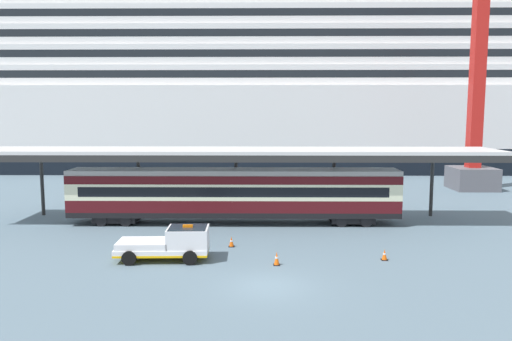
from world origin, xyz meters
TOP-DOWN VIEW (x-y plane):
  - ground_plane at (0.00, 0.00)m, footprint 400.00×400.00m
  - cruise_ship at (-12.42, 55.15)m, footprint 120.21×27.30m
  - platform_canopy at (-2.42, 13.87)m, footprint 39.36×5.41m
  - train_carriage at (-2.42, 13.45)m, footprint 24.48×2.81m
  - service_truck at (-5.46, 4.24)m, footprint 5.26×2.39m
  - traffic_cone_near at (-2.23, 6.96)m, footprint 0.36×0.36m
  - traffic_cone_mid at (6.62, 4.28)m, footprint 0.36×0.36m
  - traffic_cone_far at (0.48, 3.28)m, footprint 0.36×0.36m
  - dockside_crane at (23.05, 30.17)m, footprint 11.94×4.40m

SIDE VIEW (x-z plane):
  - ground_plane at x=0.00m, z-range 0.00..0.00m
  - traffic_cone_mid at x=6.62m, z-range -0.01..0.62m
  - traffic_cone_near at x=-2.23m, z-range -0.01..0.63m
  - traffic_cone_far at x=0.48m, z-range -0.01..0.75m
  - service_truck at x=-5.46m, z-range -0.02..2.00m
  - train_carriage at x=-2.42m, z-range 0.26..4.37m
  - platform_canopy at x=-2.42m, z-range 2.55..8.13m
  - cruise_ship at x=-12.42m, z-range -6.60..32.00m
  - dockside_crane at x=23.05m, z-range -11.75..46.46m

